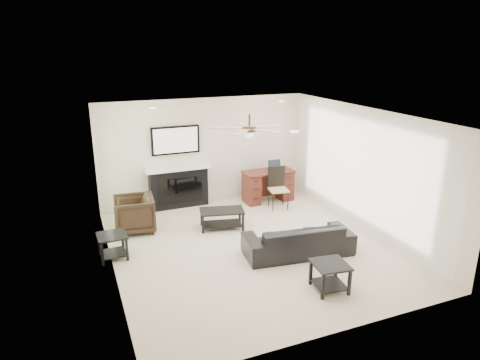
% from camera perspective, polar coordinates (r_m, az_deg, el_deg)
% --- Properties ---
extents(room_shell, '(5.50, 5.54, 2.52)m').
position_cam_1_polar(room_shell, '(7.74, 2.57, 2.81)').
color(room_shell, beige).
rests_on(room_shell, ground).
extents(sofa, '(2.05, 1.01, 0.57)m').
position_cam_1_polar(sofa, '(7.91, 7.78, -7.81)').
color(sofa, black).
rests_on(sofa, ground).
extents(armchair, '(0.88, 0.85, 0.73)m').
position_cam_1_polar(armchair, '(8.99, -13.94, -4.43)').
color(armchair, black).
rests_on(armchair, ground).
extents(coffee_table, '(0.99, 0.69, 0.40)m').
position_cam_1_polar(coffee_table, '(8.92, -2.43, -5.22)').
color(coffee_table, black).
rests_on(coffee_table, ground).
extents(end_table_near, '(0.58, 0.58, 0.45)m').
position_cam_1_polar(end_table_near, '(6.93, 11.87, -12.50)').
color(end_table_near, black).
rests_on(end_table_near, ground).
extents(end_table_left, '(0.52, 0.52, 0.45)m').
position_cam_1_polar(end_table_left, '(8.04, -16.61, -8.47)').
color(end_table_left, black).
rests_on(end_table_left, ground).
extents(fireplace_unit, '(1.52, 0.34, 1.91)m').
position_cam_1_polar(fireplace_unit, '(9.94, -8.27, 1.63)').
color(fireplace_unit, black).
rests_on(fireplace_unit, ground).
extents(desk, '(1.22, 0.56, 0.76)m').
position_cam_1_polar(desk, '(10.42, 3.76, -0.78)').
color(desk, '#3A150E').
rests_on(desk, ground).
extents(desk_chair, '(0.49, 0.51, 0.97)m').
position_cam_1_polar(desk_chair, '(9.92, 5.15, -1.13)').
color(desk_chair, black).
rests_on(desk_chair, ground).
extents(laptop, '(0.33, 0.24, 0.23)m').
position_cam_1_polar(laptop, '(10.34, 4.86, 1.92)').
color(laptop, black).
rests_on(laptop, desk).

